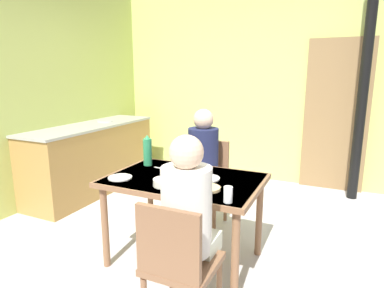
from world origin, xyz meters
TOP-DOWN VIEW (x-y plane):
  - ground_plane at (0.00, 0.00)m, footprint 6.40×6.40m
  - wall_back at (0.00, 2.46)m, footprint 4.21×0.10m
  - wall_left at (-2.00, 0.62)m, footprint 0.10×3.69m
  - door_wooden at (1.24, 2.38)m, footprint 0.80×0.05m
  - stove_pipe_column at (1.52, 2.11)m, footprint 0.12×0.12m
  - kitchen_counter at (-1.67, 0.97)m, footprint 0.61×1.98m
  - dining_table at (0.19, -0.06)m, footprint 1.23×0.83m
  - chair_near_diner at (0.52, -0.82)m, footprint 0.40×0.40m
  - chair_far_diner at (0.09, 0.71)m, footprint 0.40×0.40m
  - person_near_diner at (0.52, -0.69)m, footprint 0.30×0.37m
  - person_far_diner at (0.09, 0.58)m, footprint 0.30×0.37m
  - water_bottle_green_near at (-0.27, 0.14)m, footprint 0.08×0.08m
  - serving_bowl_center at (0.14, -0.29)m, footprint 0.17×0.17m
  - dinner_plate_near_left at (0.37, -0.01)m, footprint 0.21×0.21m
  - dinner_plate_near_right at (-0.27, -0.28)m, footprint 0.19×0.19m
  - drinking_glass_by_near_diner at (0.68, -0.39)m, footprint 0.06×0.06m
  - bread_plate_sliced at (0.47, -0.23)m, footprint 0.19×0.19m
  - cutlery_knife_near at (0.24, 0.24)m, footprint 0.15×0.07m
  - cutlery_fork_near at (-0.11, 0.09)m, footprint 0.15×0.05m

SIDE VIEW (x-z plane):
  - ground_plane at x=0.00m, z-range 0.00..0.00m
  - kitchen_counter at x=-1.67m, z-range 0.00..0.91m
  - chair_near_diner at x=0.52m, z-range 0.06..0.93m
  - chair_far_diner at x=0.09m, z-range 0.06..0.93m
  - dining_table at x=0.19m, z-range 0.28..1.01m
  - cutlery_knife_near at x=0.24m, z-range 0.73..0.73m
  - cutlery_fork_near at x=-0.11m, z-range 0.73..0.73m
  - dinner_plate_near_left at x=0.37m, z-range 0.73..0.74m
  - dinner_plate_near_right at x=-0.27m, z-range 0.73..0.74m
  - bread_plate_sliced at x=0.47m, z-range 0.73..0.75m
  - serving_bowl_center at x=0.14m, z-range 0.73..0.79m
  - person_near_diner at x=0.52m, z-range 0.40..1.17m
  - person_far_diner at x=0.09m, z-range 0.40..1.17m
  - drinking_glass_by_near_diner at x=0.68m, z-range 0.73..0.84m
  - water_bottle_green_near at x=-0.27m, z-range 0.72..1.00m
  - door_wooden at x=1.24m, z-range 0.00..2.00m
  - wall_back at x=0.00m, z-range 0.00..2.76m
  - wall_left at x=-2.00m, z-range 0.00..2.76m
  - stove_pipe_column at x=1.52m, z-range 0.00..2.76m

